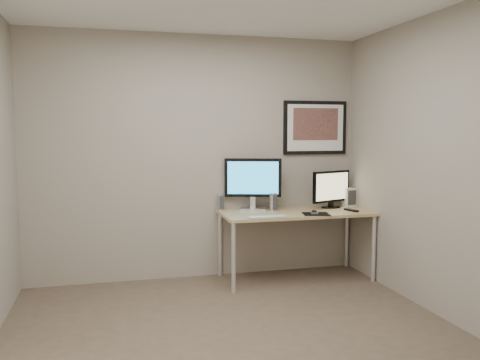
# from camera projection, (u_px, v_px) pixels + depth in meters

# --- Properties ---
(floor) EXTENTS (3.60, 3.60, 0.00)m
(floor) POSITION_uv_depth(u_px,v_px,m) (236.00, 337.00, 3.93)
(floor) COLOR #4E4231
(floor) RESTS_ON ground
(room) EXTENTS (3.60, 3.60, 3.60)m
(room) POSITION_uv_depth(u_px,v_px,m) (222.00, 124.00, 4.20)
(room) COLOR white
(room) RESTS_ON ground
(desk) EXTENTS (1.60, 0.70, 0.73)m
(desk) POSITION_uv_depth(u_px,v_px,m) (296.00, 217.00, 5.41)
(desk) COLOR #9A794A
(desk) RESTS_ON floor
(framed_art) EXTENTS (0.75, 0.04, 0.60)m
(framed_art) POSITION_uv_depth(u_px,v_px,m) (315.00, 128.00, 5.73)
(framed_art) COLOR black
(framed_art) RESTS_ON room
(monitor_large) EXTENTS (0.60, 0.27, 0.56)m
(monitor_large) POSITION_uv_depth(u_px,v_px,m) (253.00, 181.00, 5.49)
(monitor_large) COLOR silver
(monitor_large) RESTS_ON desk
(monitor_tv) EXTENTS (0.51, 0.21, 0.41)m
(monitor_tv) POSITION_uv_depth(u_px,v_px,m) (331.00, 188.00, 5.62)
(monitor_tv) COLOR black
(monitor_tv) RESTS_ON desk
(speaker_left) EXTENTS (0.08, 0.08, 0.17)m
(speaker_left) POSITION_uv_depth(u_px,v_px,m) (221.00, 202.00, 5.49)
(speaker_left) COLOR silver
(speaker_left) RESTS_ON desk
(speaker_right) EXTENTS (0.10, 0.10, 0.19)m
(speaker_right) POSITION_uv_depth(u_px,v_px,m) (273.00, 202.00, 5.44)
(speaker_right) COLOR silver
(speaker_right) RESTS_ON desk
(keyboard) EXTENTS (0.39, 0.11, 0.01)m
(keyboard) POSITION_uv_depth(u_px,v_px,m) (267.00, 217.00, 5.03)
(keyboard) COLOR #BABABF
(keyboard) RESTS_ON desk
(mousepad) EXTENTS (0.31, 0.29, 0.00)m
(mousepad) POSITION_uv_depth(u_px,v_px,m) (316.00, 214.00, 5.23)
(mousepad) COLOR black
(mousepad) RESTS_ON desk
(mouse) EXTENTS (0.09, 0.12, 0.04)m
(mouse) POSITION_uv_depth(u_px,v_px,m) (314.00, 212.00, 5.25)
(mouse) COLOR black
(mouse) RESTS_ON mousepad
(remote) EXTENTS (0.09, 0.19, 0.02)m
(remote) POSITION_uv_depth(u_px,v_px,m) (351.00, 210.00, 5.43)
(remote) COLOR black
(remote) RESTS_ON desk
(fan_unit) EXTENTS (0.15, 0.12, 0.21)m
(fan_unit) POSITION_uv_depth(u_px,v_px,m) (349.00, 197.00, 5.77)
(fan_unit) COLOR silver
(fan_unit) RESTS_ON desk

